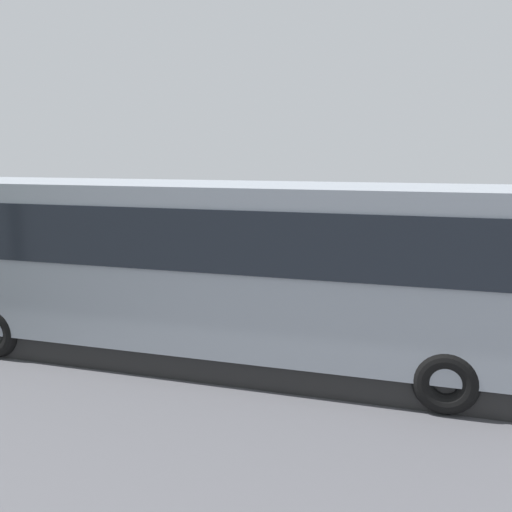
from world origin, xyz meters
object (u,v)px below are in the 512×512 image
Objects in this scene: spectator_left at (339,279)px; spectator_far_right at (196,267)px; spectator_right at (233,269)px; stunt_motorcycle at (203,243)px; spectator_centre at (292,276)px; traffic_cone at (265,275)px; tour_bus at (217,273)px; spectator_far_left at (407,285)px; parked_motorcycle_silver at (472,324)px.

spectator_far_right reaches higher than spectator_left.
stunt_motorcycle is at bearing -58.74° from spectator_right.
spectator_centre is 5.80m from stunt_motorcycle.
traffic_cone is (0.20, -3.16, -0.78)m from spectator_right.
traffic_cone is at bearing 155.08° from stunt_motorcycle.
tour_bus is 6.33× the size of spectator_right.
spectator_far_right is at bearing 111.00° from stunt_motorcycle.
traffic_cone is (2.70, -3.09, -0.71)m from spectator_left.
stunt_motorcycle is at bearing -39.56° from spectator_left.
stunt_motorcycle is (2.59, -4.27, -0.09)m from spectator_right.
spectator_far_right reaches higher than traffic_cone.
spectator_centre reaches higher than spectator_far_left.
traffic_cone is (1.61, -3.10, -0.70)m from spectator_centre.
spectator_left is 4.16m from traffic_cone.
spectator_right is 5.40m from parked_motorcycle_silver.
spectator_far_right is at bearing -2.08° from spectator_far_left.
spectator_far_left is at bearing 142.29° from traffic_cone.
spectator_far_right reaches higher than spectator_far_left.
traffic_cone is at bearing -86.38° from spectator_right.
spectator_right is (1.41, 0.06, 0.08)m from spectator_centre.
spectator_right is at bearing -9.91° from parked_motorcycle_silver.
spectator_left is (-1.69, -3.11, -0.63)m from tour_bus.
spectator_right is at bearing -75.20° from tour_bus.
spectator_far_right is 4.45m from stunt_motorcycle.
tour_bus is at bearing 119.69° from spectator_far_right.
tour_bus is 3.20m from spectator_right.
spectator_left is 1.01× the size of spectator_centre.
tour_bus is 3.68m from spectator_far_right.
stunt_motorcycle is (5.09, -4.20, -0.02)m from spectator_left.
spectator_far_right reaches higher than stunt_motorcycle.
stunt_motorcycle is (3.39, -7.31, -0.66)m from tour_bus.
spectator_left reaches higher than spectator_centre.
tour_bus reaches higher than spectator_centre.
spectator_far_left is at bearing 177.18° from spectator_centre.
spectator_left is 2.71× the size of traffic_cone.
spectator_left is 3.01m from parked_motorcycle_silver.
spectator_centre is 2.69× the size of traffic_cone.
parked_motorcycle_silver is at bearing 160.49° from spectator_left.
spectator_far_left reaches higher than parked_motorcycle_silver.
spectator_centre is at bearing -14.25° from parked_motorcycle_silver.
traffic_cone is at bearing -48.92° from spectator_left.
spectator_far_left is at bearing -136.73° from tour_bus.
spectator_left reaches higher than spectator_far_left.
spectator_far_left is 0.98× the size of spectator_centre.
spectator_far_right is (1.80, -3.16, -0.59)m from tour_bus.
tour_bus is at bearing 104.80° from spectator_right.
spectator_right is 0.88× the size of parked_motorcycle_silver.
spectator_right reaches higher than stunt_motorcycle.
spectator_far_left is 0.95× the size of spectator_far_right.
spectator_far_right is at bearing -9.39° from parked_motorcycle_silver.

